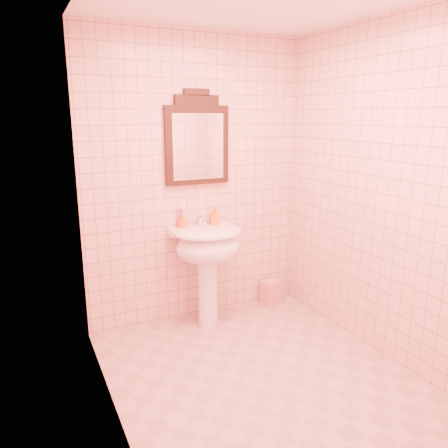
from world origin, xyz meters
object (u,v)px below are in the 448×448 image
pedestal_sink (208,253)px  soap_dispenser (215,216)px  toothbrush_cup (182,222)px  mirror (197,141)px  towel (271,292)px

pedestal_sink → soap_dispenser: soap_dispenser is taller
soap_dispenser → toothbrush_cup: bearing=-164.1°
mirror → soap_dispenser: 0.67m
mirror → towel: mirror is taller
pedestal_sink → soap_dispenser: size_ratio=5.24×
toothbrush_cup → soap_dispenser: size_ratio=1.05×
toothbrush_cup → soap_dispenser: bearing=-1.9°
pedestal_sink → towel: 0.93m
toothbrush_cup → towel: size_ratio=0.74×
mirror → towel: bearing=-5.2°
toothbrush_cup → soap_dispenser: 0.31m
soap_dispenser → mirror: bearing=-175.8°
toothbrush_cup → towel: (0.90, -0.04, -0.79)m
pedestal_sink → mirror: mirror is taller
soap_dispenser → towel: bearing=14.7°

